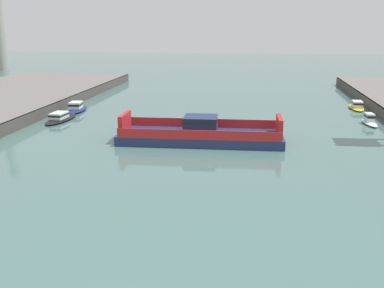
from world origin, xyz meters
name	(u,v)px	position (x,y,z in m)	size (l,w,h in m)	color
chain_ferry	(201,134)	(-0.14, 33.78, 1.00)	(19.78, 7.08, 3.30)	navy
moored_boat_near_left	(357,106)	(23.22, 58.89, 0.52)	(2.42, 7.07, 1.38)	yellow
moored_boat_mid_left	(60,118)	(-22.00, 42.85, 0.50)	(3.10, 8.28, 1.34)	black
moored_boat_mid_right	(370,120)	(22.47, 46.81, 0.58)	(1.85, 5.38, 1.54)	white
moored_boat_far_left	(77,108)	(-22.48, 50.21, 0.60)	(3.39, 7.54, 1.62)	navy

